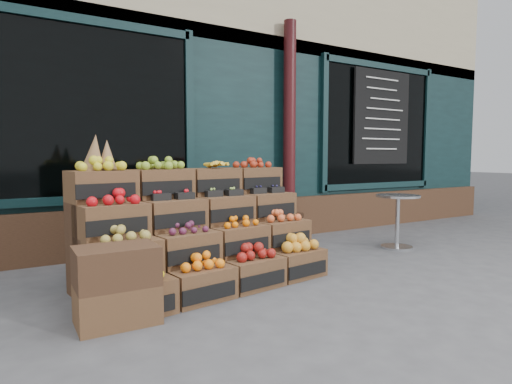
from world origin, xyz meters
TOP-DOWN VIEW (x-y plane):
  - ground at (0.00, 0.00)m, footprint 60.00×60.00m
  - shop_facade at (0.00, 5.11)m, footprint 12.00×6.24m
  - crate_display at (-0.88, 0.65)m, footprint 2.39×1.39m
  - spare_crates at (-1.83, -0.01)m, footprint 0.58×0.41m
  - bistro_table at (2.00, 0.69)m, footprint 0.57×0.57m
  - shopkeeper at (-1.91, 2.88)m, footprint 0.89×0.73m

SIDE VIEW (x-z plane):
  - ground at x=0.00m, z-range 0.00..0.00m
  - spare_crates at x=-1.83m, z-range 0.00..0.57m
  - crate_display at x=-0.88m, z-range -0.27..1.15m
  - bistro_table at x=2.00m, z-range 0.09..0.81m
  - shopkeeper at x=-1.91m, z-range 0.00..2.10m
  - shop_facade at x=0.00m, z-range 0.00..4.80m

